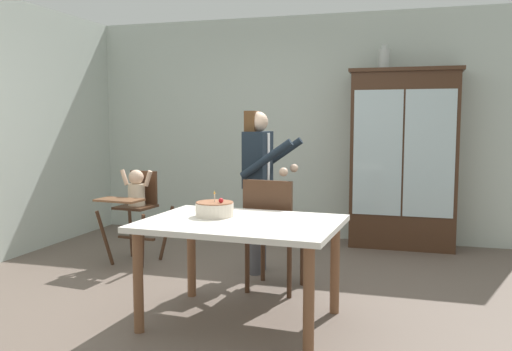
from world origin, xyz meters
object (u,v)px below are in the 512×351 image
at_px(dining_table, 241,234).
at_px(china_cabinet, 403,159).
at_px(birthday_cake, 215,209).
at_px(adult_person, 259,171).
at_px(high_chair_with_toddler, 136,199).
at_px(ceramic_vase, 384,59).
at_px(dining_chair_far_side, 271,227).

bearing_deg(dining_table, china_cabinet, 69.14).
distance_m(china_cabinet, birthday_cake, 2.92).
bearing_deg(birthday_cake, adult_person, 90.09).
xyz_separation_m(high_chair_with_toddler, adult_person, (1.29, 0.01, 0.31)).
bearing_deg(birthday_cake, china_cabinet, 64.03).
bearing_deg(ceramic_vase, birthday_cake, -111.53).
distance_m(high_chair_with_toddler, adult_person, 1.33).
relative_size(ceramic_vase, dining_chair_far_side, 0.28).
height_order(high_chair_with_toddler, birthday_cake, high_chair_with_toddler).
distance_m(ceramic_vase, dining_chair_far_side, 2.66).
bearing_deg(china_cabinet, high_chair_with_toddler, -150.31).
xyz_separation_m(china_cabinet, ceramic_vase, (-0.24, 0.00, 1.12)).
bearing_deg(dining_chair_far_side, china_cabinet, -111.63).
xyz_separation_m(china_cabinet, birthday_cake, (-1.27, -2.61, -0.22)).
relative_size(ceramic_vase, adult_person, 0.18).
relative_size(birthday_cake, dining_chair_far_side, 0.29).
relative_size(china_cabinet, high_chair_with_toddler, 2.12).
bearing_deg(high_chair_with_toddler, china_cabinet, 34.82).
height_order(high_chair_with_toddler, adult_person, adult_person).
bearing_deg(ceramic_vase, high_chair_with_toddler, -147.76).
bearing_deg(china_cabinet, birthday_cake, -115.97).
height_order(ceramic_vase, adult_person, ceramic_vase).
height_order(china_cabinet, adult_person, china_cabinet).
xyz_separation_m(china_cabinet, adult_person, (-1.28, -1.45, -0.04)).
distance_m(adult_person, birthday_cake, 1.18).
bearing_deg(adult_person, dining_table, -168.51).
bearing_deg(dining_table, high_chair_with_toddler, 140.61).
bearing_deg(china_cabinet, dining_chair_far_side, -116.60).
bearing_deg(adult_person, birthday_cake, -179.15).
relative_size(adult_person, dining_chair_far_side, 1.59).
xyz_separation_m(ceramic_vase, dining_chair_far_side, (-0.76, -2.01, -1.57)).
relative_size(dining_table, dining_chair_far_side, 1.48).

